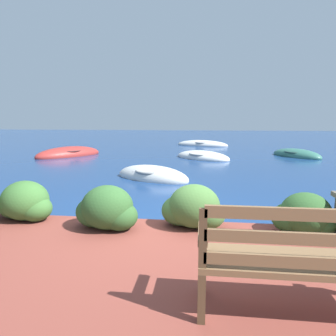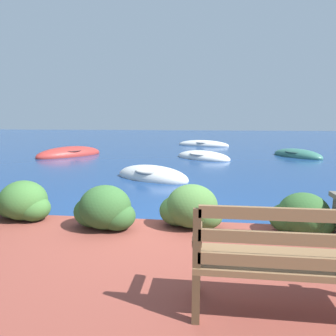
% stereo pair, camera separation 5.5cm
% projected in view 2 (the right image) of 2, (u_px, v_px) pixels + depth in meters
% --- Properties ---
extents(ground_plane, '(80.00, 80.00, 0.00)m').
position_uv_depth(ground_plane, '(158.00, 233.00, 4.62)').
color(ground_plane, navy).
extents(park_bench, '(1.54, 0.48, 0.93)m').
position_uv_depth(park_bench, '(294.00, 259.00, 2.26)').
color(park_bench, brown).
rests_on(park_bench, patio_terrace).
extents(hedge_clump_left, '(0.89, 0.64, 0.60)m').
position_uv_depth(hedge_clump_left, '(23.00, 203.00, 4.56)').
color(hedge_clump_left, '#38662D').
rests_on(hedge_clump_left, patio_terrace).
extents(hedge_clump_centre, '(0.91, 0.65, 0.62)m').
position_uv_depth(hedge_clump_centre, '(105.00, 210.00, 4.18)').
color(hedge_clump_centre, '#2D5628').
rests_on(hedge_clump_centre, patio_terrace).
extents(hedge_clump_right, '(0.91, 0.65, 0.62)m').
position_uv_depth(hedge_clump_right, '(191.00, 209.00, 4.24)').
color(hedge_clump_right, '#426B33').
rests_on(hedge_clump_right, patio_terrace).
extents(hedge_clump_far_right, '(0.83, 0.60, 0.56)m').
position_uv_depth(hedge_clump_far_right, '(302.00, 216.00, 3.98)').
color(hedge_clump_far_right, '#2D5628').
rests_on(hedge_clump_far_right, patio_terrace).
extents(rowboat_nearest, '(2.59, 1.96, 0.69)m').
position_uv_depth(rowboat_nearest, '(152.00, 177.00, 8.76)').
color(rowboat_nearest, silver).
rests_on(rowboat_nearest, ground_plane).
extents(rowboat_mid, '(2.87, 2.55, 0.61)m').
position_uv_depth(rowboat_mid, '(203.00, 157.00, 13.15)').
color(rowboat_mid, silver).
rests_on(rowboat_mid, ground_plane).
extents(rowboat_far, '(2.84, 3.30, 0.78)m').
position_uv_depth(rowboat_far, '(70.00, 155.00, 14.07)').
color(rowboat_far, '#9E2D28').
rests_on(rowboat_far, ground_plane).
extents(rowboat_outer, '(2.32, 2.66, 0.64)m').
position_uv_depth(rowboat_outer, '(297.00, 155.00, 13.78)').
color(rowboat_outer, '#336B5B').
rests_on(rowboat_outer, ground_plane).
extents(rowboat_distant, '(3.54, 2.13, 0.63)m').
position_uv_depth(rowboat_distant, '(203.00, 145.00, 19.27)').
color(rowboat_distant, silver).
rests_on(rowboat_distant, ground_plane).
extents(mooring_buoy, '(0.47, 0.47, 0.43)m').
position_uv_depth(mooring_buoy, '(192.00, 195.00, 6.63)').
color(mooring_buoy, red).
rests_on(mooring_buoy, ground_plane).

